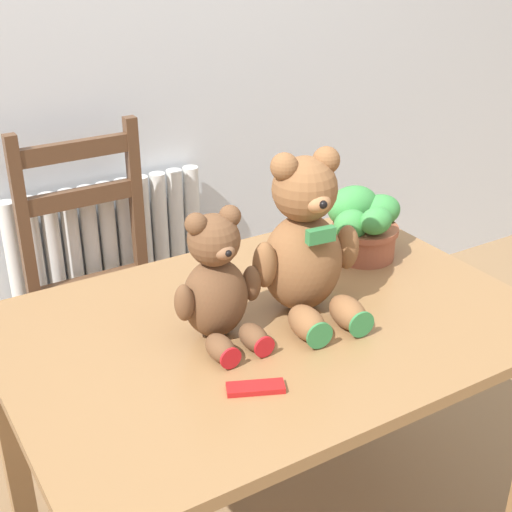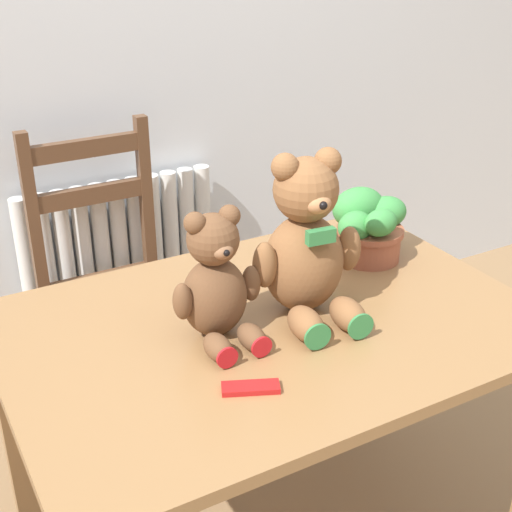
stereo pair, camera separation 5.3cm
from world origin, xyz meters
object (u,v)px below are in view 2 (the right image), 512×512
(teddy_bear_right, at_px, (307,246))
(chocolate_bar, at_px, (251,388))
(teddy_bear_left, at_px, (216,284))
(potted_plant, at_px, (368,225))
(wooden_chair_behind, at_px, (112,287))

(teddy_bear_right, relative_size, chocolate_bar, 3.38)
(teddy_bear_left, distance_m, potted_plant, 0.57)
(wooden_chair_behind, distance_m, teddy_bear_right, 0.98)
(wooden_chair_behind, relative_size, chocolate_bar, 8.66)
(chocolate_bar, bearing_deg, teddy_bear_left, 81.05)
(teddy_bear_left, distance_m, chocolate_bar, 0.25)
(teddy_bear_left, bearing_deg, chocolate_bar, 81.03)
(teddy_bear_right, height_order, potted_plant, teddy_bear_right)
(wooden_chair_behind, height_order, teddy_bear_right, teddy_bear_right)
(teddy_bear_left, xyz_separation_m, chocolate_bar, (-0.03, -0.22, -0.13))
(chocolate_bar, bearing_deg, teddy_bear_right, 38.94)
(wooden_chair_behind, distance_m, teddy_bear_left, 0.93)
(teddy_bear_right, distance_m, potted_plant, 0.36)
(potted_plant, bearing_deg, chocolate_bar, -146.56)
(wooden_chair_behind, xyz_separation_m, teddy_bear_left, (-0.01, -0.84, 0.41))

